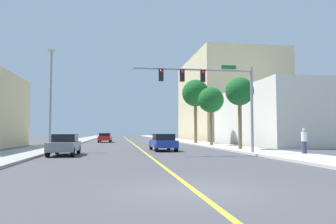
{
  "coord_description": "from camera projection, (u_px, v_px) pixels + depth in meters",
  "views": [
    {
      "loc": [
        -2.13,
        -9.02,
        1.62
      ],
      "look_at": [
        2.05,
        18.06,
        3.28
      ],
      "focal_mm": 34.98,
      "sensor_mm": 36.0,
      "label": 1
    }
  ],
  "objects": [
    {
      "name": "palm_mid",
      "position": [
        211.0,
        100.0,
        35.92
      ],
      "size": [
        2.8,
        2.8,
        6.38
      ],
      "color": "brown",
      "rests_on": "sidewalk_right"
    },
    {
      "name": "car_red",
      "position": [
        105.0,
        138.0,
        50.25
      ],
      "size": [
        2.02,
        4.64,
        1.42
      ],
      "rotation": [
        0.0,
        0.0,
        -0.04
      ],
      "color": "red",
      "rests_on": "ground"
    },
    {
      "name": "ground",
      "position": [
        131.0,
        142.0,
        50.56
      ],
      "size": [
        192.0,
        192.0,
        0.0
      ],
      "primitive_type": "plane",
      "color": "#47474C"
    },
    {
      "name": "car_gray",
      "position": [
        65.0,
        144.0,
        22.62
      ],
      "size": [
        1.78,
        4.31,
        1.47
      ],
      "rotation": [
        0.0,
        0.0,
        3.14
      ],
      "color": "slate",
      "rests_on": "ground"
    },
    {
      "name": "sidewalk_left",
      "position": [
        71.0,
        142.0,
        49.19
      ],
      "size": [
        3.87,
        168.0,
        0.15
      ],
      "primitive_type": "cube",
      "color": "#9E9B93",
      "rests_on": "ground"
    },
    {
      "name": "sidewalk_right",
      "position": [
        188.0,
        142.0,
        51.93
      ],
      "size": [
        3.87,
        168.0,
        0.15
      ],
      "primitive_type": "cube",
      "color": "beige",
      "rests_on": "ground"
    },
    {
      "name": "building_right_near",
      "position": [
        286.0,
        117.0,
        41.68
      ],
      "size": [
        12.94,
        20.06,
        7.12
      ],
      "primitive_type": "cube",
      "color": "silver",
      "rests_on": "ground"
    },
    {
      "name": "car_blue",
      "position": [
        163.0,
        142.0,
        27.95
      ],
      "size": [
        1.96,
        4.5,
        1.45
      ],
      "rotation": [
        0.0,
        0.0,
        0.03
      ],
      "color": "#1E389E",
      "rests_on": "ground"
    },
    {
      "name": "palm_near",
      "position": [
        240.0,
        92.0,
        28.49
      ],
      "size": [
        2.47,
        2.47,
        6.23
      ],
      "color": "brown",
      "rests_on": "sidewalk_right"
    },
    {
      "name": "street_lamp",
      "position": [
        51.0,
        94.0,
        26.83
      ],
      "size": [
        0.56,
        0.28,
        8.29
      ],
      "color": "gray",
      "rests_on": "sidewalk_left"
    },
    {
      "name": "traffic_signal_mast",
      "position": [
        213.0,
        87.0,
        23.33
      ],
      "size": [
        8.68,
        0.36,
        6.27
      ],
      "color": "gray",
      "rests_on": "sidewalk_right"
    },
    {
      "name": "pedestrian",
      "position": [
        304.0,
        141.0,
        22.24
      ],
      "size": [
        0.38,
        0.38,
        1.7
      ],
      "rotation": [
        0.0,
        0.0,
        4.78
      ],
      "color": "#3F3859",
      "rests_on": "sidewalk_right"
    },
    {
      "name": "building_right_far",
      "position": [
        227.0,
        100.0,
        69.02
      ],
      "size": [
        15.97,
        26.25,
        16.84
      ],
      "primitive_type": "cube",
      "color": "beige",
      "rests_on": "ground"
    },
    {
      "name": "lane_marking_center",
      "position": [
        131.0,
        142.0,
        50.56
      ],
      "size": [
        0.16,
        144.0,
        0.01
      ],
      "primitive_type": "cube",
      "color": "yellow",
      "rests_on": "ground"
    },
    {
      "name": "palm_far",
      "position": [
        195.0,
        94.0,
        43.52
      ],
      "size": [
        3.57,
        3.57,
        8.42
      ],
      "color": "brown",
      "rests_on": "sidewalk_right"
    }
  ]
}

